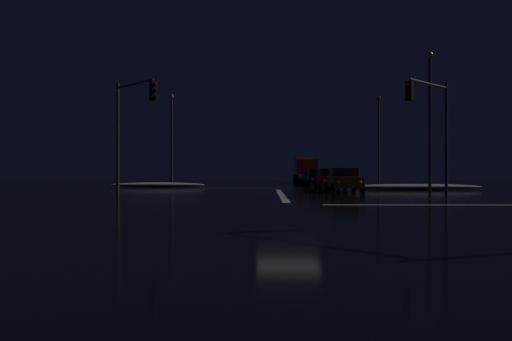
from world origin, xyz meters
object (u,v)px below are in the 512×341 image
Objects in this scene: streetlamp_right_near at (430,111)px; sedan_red at (330,179)px; traffic_signal_nw at (132,116)px; traffic_signal_ne at (432,115)px; sedan_orange at (344,180)px; streetlamp_right_far at (379,134)px; box_truck at (305,169)px; sedan_black at (317,178)px; sedan_white at (308,176)px; sedan_green at (312,177)px; streetlamp_left_far at (172,133)px.

sedan_red is at bearing 152.36° from streetlamp_right_near.
traffic_signal_nw is at bearing -142.20° from sedan_red.
streetlamp_right_near is (1.95, 6.45, 0.99)m from traffic_signal_ne.
sedan_orange is 20.07m from streetlamp_right_far.
box_truck is at bearing 115.06° from streetlamp_right_far.
traffic_signal_nw is 20.09m from streetlamp_right_near.
sedan_red is 14.83m from streetlamp_right_far.
streetlamp_right_near is (6.49, -3.40, 4.72)m from sedan_red.
sedan_red is at bearing -117.24° from streetlamp_right_far.
sedan_black is 19.68m from box_truck.
sedan_black is 12.92m from streetlamp_right_near.
sedan_white is (-0.17, 18.46, 0.00)m from sedan_red.
sedan_green is at bearing -91.36° from box_truck.
sedan_orange is 17.96m from sedan_green.
traffic_signal_nw is (-12.34, -21.76, 3.75)m from sedan_green.
sedan_black is 0.66× the size of traffic_signal_ne.
sedan_orange is 0.45× the size of streetlamp_right_near.
streetlamp_right_far is (1.95, 22.45, 0.65)m from traffic_signal_ne.
sedan_green is 22.69m from traffic_signal_ne.
sedan_orange is 32.15m from box_truck.
sedan_black is at bearing -91.14° from box_truck.
sedan_black is at bearing 91.96° from sedan_orange.
traffic_signal_ne is 0.99× the size of traffic_signal_nw.
sedan_green is 14.21m from box_truck.
sedan_green is at bearing 60.44° from traffic_signal_nw.
sedan_white is (0.04, 6.43, 0.00)m from sedan_green.
traffic_signal_nw reaches higher than sedan_black.
streetlamp_right_far reaches higher than sedan_black.
sedan_red is 0.66× the size of traffic_signal_ne.
sedan_orange is 0.65× the size of traffic_signal_nw.
streetlamp_left_far is (-14.18, 0.58, 4.49)m from sedan_green.
traffic_signal_ne is 17.09m from traffic_signal_nw.
streetlamp_right_near is at bearing -90.00° from streetlamp_right_far.
streetlamp_right_near reaches higher than traffic_signal_ne.
sedan_red is 11.46m from traffic_signal_ne.
sedan_red is 26.22m from box_truck.
streetlamp_right_near is at bearing 21.85° from sedan_orange.
streetlamp_right_near is (6.75, -9.95, 4.72)m from sedan_black.
streetlamp_right_far is at bearing 85.04° from traffic_signal_ne.
streetlamp_left_far is 20.88m from streetlamp_right_far.
box_truck reaches higher than sedan_black.
box_truck is 0.92× the size of streetlamp_right_far.
sedan_black is 17.49m from traffic_signal_ne.
sedan_red is at bearing -41.21° from streetlamp_left_far.
sedan_green is at bearing -2.33° from streetlamp_left_far.
streetlamp_left_far is at bearing 156.83° from sedan_black.
streetlamp_right_near is 16.00m from streetlamp_right_far.
sedan_red is 12.03m from sedan_green.
box_truck is (-0.04, 32.14, 0.91)m from sedan_orange.
streetlamp_left_far is (-14.22, -5.85, 4.49)m from sedan_white.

